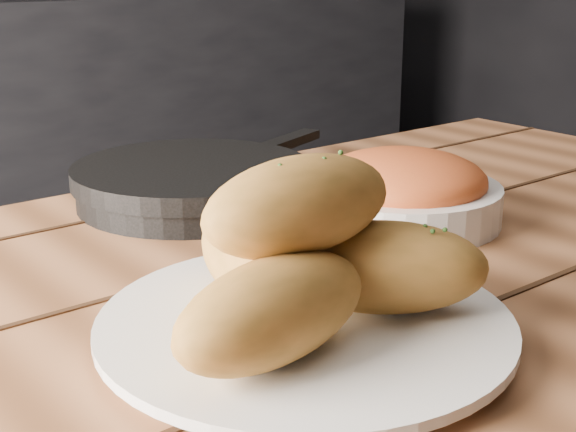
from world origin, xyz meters
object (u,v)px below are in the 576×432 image
(skillet, at_px, (194,182))
(bowl, at_px, (403,191))
(table, at_px, (261,425))
(plate, at_px, (305,327))
(bread_rolls, at_px, (303,259))

(skillet, xyz_separation_m, bowl, (0.14, -0.20, 0.01))
(table, relative_size, plate, 5.14)
(bread_rolls, bearing_deg, bowl, 30.22)
(table, height_order, plate, plate)
(table, xyz_separation_m, bowl, (0.26, 0.09, 0.13))
(bread_rolls, relative_size, bowl, 1.32)
(skillet, relative_size, bowl, 1.90)
(table, distance_m, bread_rolls, 0.18)
(table, height_order, bowl, bowl)
(plate, relative_size, skillet, 0.77)
(table, distance_m, skillet, 0.34)
(plate, distance_m, bread_rolls, 0.06)
(plate, bearing_deg, table, 89.83)
(bread_rolls, bearing_deg, table, 84.47)
(table, bearing_deg, bowl, 20.14)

